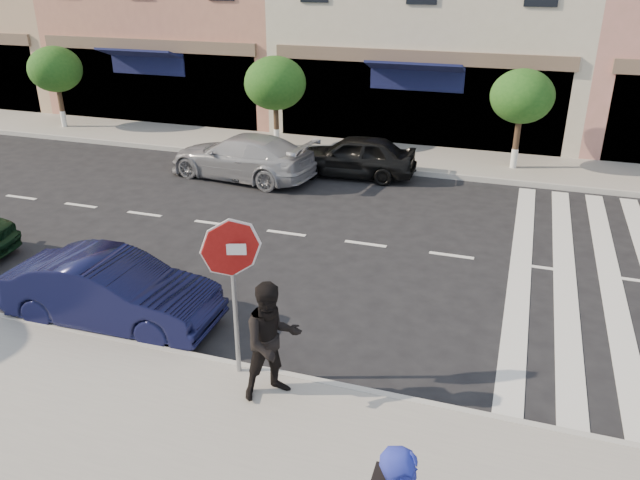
{
  "coord_description": "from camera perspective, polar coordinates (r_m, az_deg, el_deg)",
  "views": [
    {
      "loc": [
        3.2,
        -8.98,
        6.05
      ],
      "look_at": [
        -0.1,
        0.9,
        1.4
      ],
      "focal_mm": 35.0,
      "sensor_mm": 36.0,
      "label": 1
    }
  ],
  "objects": [
    {
      "name": "car_far_left",
      "position": [
        19.19,
        -7.16,
        7.58
      ],
      "size": [
        4.81,
        2.47,
        1.33
      ],
      "primitive_type": "imported",
      "rotation": [
        0.0,
        0.0,
        -1.71
      ],
      "color": "#95959A",
      "rests_on": "ground"
    },
    {
      "name": "sidewalk_far",
      "position": [
        21.1,
        9.04,
        7.3
      ],
      "size": [
        60.0,
        3.0,
        0.15
      ],
      "primitive_type": "cube",
      "color": "gray",
      "rests_on": "ground"
    },
    {
      "name": "car_near_mid",
      "position": [
        11.85,
        -18.49,
        -4.42
      ],
      "size": [
        3.97,
        1.47,
        1.3
      ],
      "primitive_type": "imported",
      "rotation": [
        0.0,
        0.0,
        1.6
      ],
      "color": "black",
      "rests_on": "ground"
    },
    {
      "name": "street_tree_wb",
      "position": [
        21.74,
        -4.12,
        14.08
      ],
      "size": [
        2.1,
        2.1,
        3.06
      ],
      "color": "#473323",
      "rests_on": "sidewalk_far"
    },
    {
      "name": "street_tree_wa",
      "position": [
        26.48,
        -23.05,
        14.15
      ],
      "size": [
        2.0,
        2.0,
        3.05
      ],
      "color": "#473323",
      "rests_on": "sidewalk_far"
    },
    {
      "name": "street_tree_c",
      "position": [
        20.12,
        17.99,
        12.34
      ],
      "size": [
        1.9,
        1.9,
        3.04
      ],
      "color": "#473323",
      "rests_on": "sidewalk_far"
    },
    {
      "name": "walker",
      "position": [
        9.1,
        -4.41,
        -9.18
      ],
      "size": [
        1.13,
        1.12,
        1.84
      ],
      "primitive_type": "imported",
      "rotation": [
        0.0,
        0.0,
        0.75
      ],
      "color": "black",
      "rests_on": "sidewalk_near"
    },
    {
      "name": "car_far_mid",
      "position": [
        19.23,
        3.12,
        7.69
      ],
      "size": [
        3.87,
        1.78,
        1.29
      ],
      "primitive_type": "imported",
      "rotation": [
        0.0,
        0.0,
        -1.5
      ],
      "color": "black",
      "rests_on": "ground"
    },
    {
      "name": "stop_sign",
      "position": [
        9.17,
        -8.06,
        -2.2
      ],
      "size": [
        0.88,
        0.32,
        2.6
      ],
      "rotation": [
        0.0,
        0.0,
        0.32
      ],
      "color": "gray",
      "rests_on": "sidewalk_near"
    },
    {
      "name": "ground",
      "position": [
        11.29,
        -1.0,
        -8.34
      ],
      "size": [
        120.0,
        120.0,
        0.0
      ],
      "primitive_type": "plane",
      "color": "black",
      "rests_on": "ground"
    },
    {
      "name": "sidewalk_near",
      "position": [
        8.56,
        -9.93,
        -20.65
      ],
      "size": [
        60.0,
        4.5,
        0.15
      ],
      "primitive_type": "cube",
      "color": "gray",
      "rests_on": "ground"
    }
  ]
}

